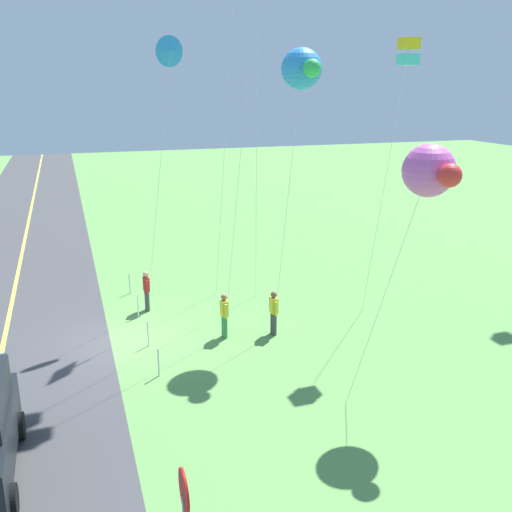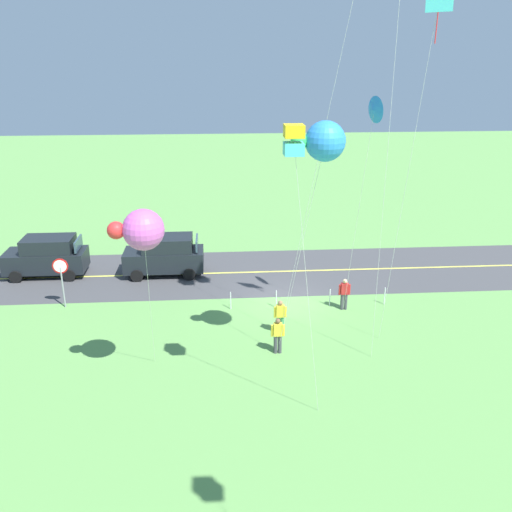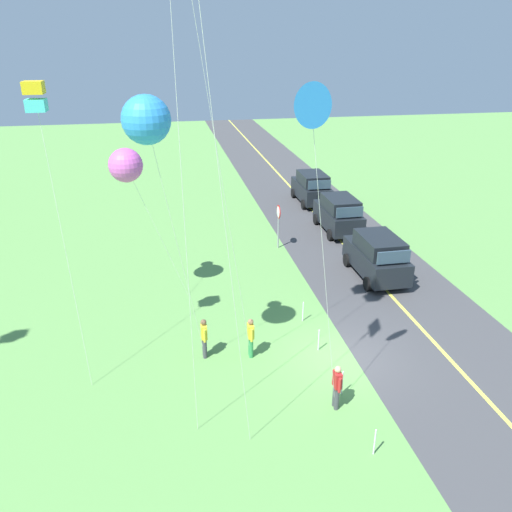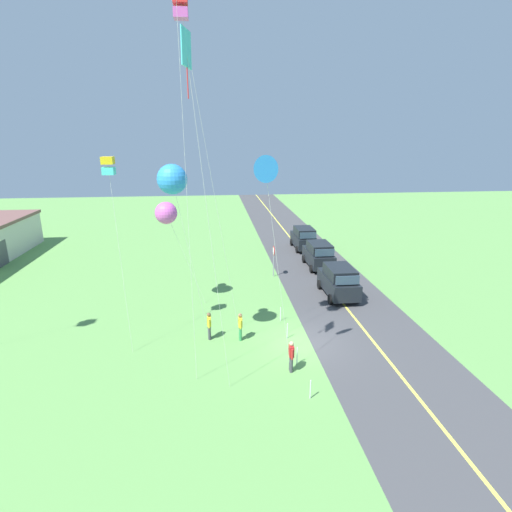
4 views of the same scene
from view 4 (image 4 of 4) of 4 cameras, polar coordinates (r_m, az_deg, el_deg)
name	(u,v)px [view 4 (image 4 of 4)]	position (r m, az deg, el deg)	size (l,w,h in m)	color
ground_plane	(302,344)	(22.45, 6.62, -12.49)	(120.00, 120.00, 0.10)	#60994C
asphalt_road	(371,339)	(23.58, 16.34, -11.45)	(120.00, 7.00, 0.00)	#424244
road_centre_stripe	(371,339)	(23.57, 16.35, -11.45)	(120.00, 0.16, 0.00)	#E5E04C
car_suv_foreground	(339,281)	(28.61, 11.86, -3.52)	(4.40, 2.12, 2.24)	black
car_parked_east_near	(319,255)	(34.68, 9.05, 0.20)	(4.40, 2.12, 2.24)	black
car_parked_east_far	(304,238)	(40.33, 6.92, 2.61)	(4.40, 2.12, 2.24)	black
stop_sign	(274,255)	(31.81, 2.57, 0.11)	(0.76, 0.08, 2.56)	gray
person_adult_near	(209,325)	(22.46, -6.78, -9.85)	(0.58, 0.22, 1.60)	#3F3F47
person_adult_companion	(291,355)	(19.54, 5.12, -14.11)	(0.58, 0.22, 1.60)	#3F3F47
person_child_watcher	(240,326)	(22.23, -2.29, -10.03)	(0.58, 0.22, 1.60)	#338C4C
kite_red_low	(172,179)	(19.00, -12.02, 10.81)	(2.07, 2.13, 9.73)	silver
kite_blue_mid	(265,170)	(16.20, 1.37, 12.33)	(0.72, 1.94, 10.21)	silver
kite_yellow_high	(181,9)	(18.15, -10.82, 31.68)	(2.65, 2.59, 16.14)	silver
kite_green_far	(166,213)	(25.60, -12.86, 6.11)	(1.90, 2.93, 7.05)	silver
kite_pink_drift	(108,166)	(20.93, -20.58, 12.04)	(1.45, 0.83, 9.99)	silver
kite_orange_near	(187,59)	(15.12, -9.89, 26.27)	(1.13, 1.40, 14.37)	silver
fence_post_0	(310,389)	(18.09, 7.88, -18.57)	(0.05, 0.05, 0.90)	silver
fence_post_1	(297,356)	(20.34, 5.97, -14.16)	(0.05, 0.05, 0.90)	silver
fence_post_2	(287,331)	(22.63, 4.54, -10.74)	(0.05, 0.05, 0.90)	silver
fence_post_3	(281,314)	(24.61, 3.58, -8.37)	(0.05, 0.05, 0.90)	silver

